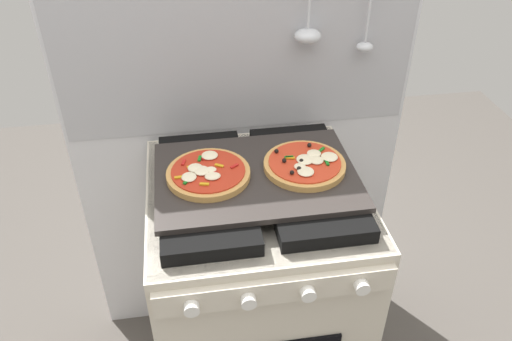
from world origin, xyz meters
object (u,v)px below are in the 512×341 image
pizza_left (208,173)px  pizza_right (305,164)px  baking_tray (256,176)px  stove (256,290)px

pizza_left → pizza_right: 0.26m
baking_tray → pizza_right: (0.14, 0.00, 0.02)m
stove → pizza_left: bearing=176.6°
baking_tray → pizza_left: pizza_left is taller
stove → baking_tray: 0.46m
pizza_left → pizza_right: bearing=-0.3°
stove → baking_tray: bearing=90.0°
baking_tray → pizza_right: size_ratio=2.42×
stove → pizza_right: size_ratio=4.03×
stove → pizza_left: size_ratio=4.03×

